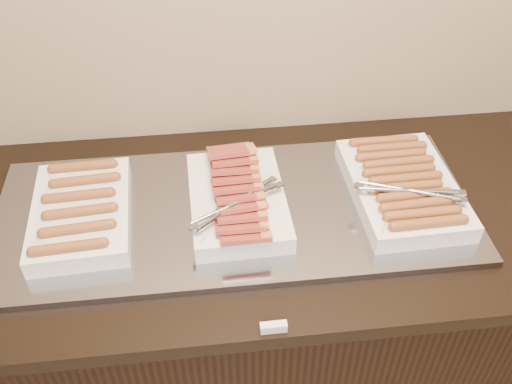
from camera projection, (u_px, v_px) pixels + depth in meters
counter at (241, 319)px, 1.75m from camera, size 2.06×0.76×0.90m
warming_tray at (234, 211)px, 1.45m from camera, size 1.20×0.50×0.02m
dish_left at (81, 212)px, 1.39m from camera, size 0.25×0.36×0.07m
dish_center at (237, 199)px, 1.42m from camera, size 0.26×0.37×0.10m
dish_right at (403, 186)px, 1.45m from camera, size 0.28×0.39×0.08m
label_holder at (274, 327)px, 1.19m from camera, size 0.06×0.02×0.02m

